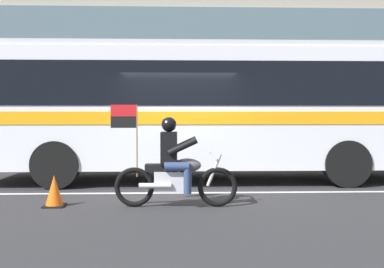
# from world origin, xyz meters

# --- Properties ---
(ground_plane) EXTENTS (60.00, 60.00, 0.00)m
(ground_plane) POSITION_xyz_m (0.00, 0.00, 0.00)
(ground_plane) COLOR #2B2B2D
(sidewalk_curb) EXTENTS (28.00, 3.80, 0.15)m
(sidewalk_curb) POSITION_xyz_m (0.00, 5.10, 0.07)
(sidewalk_curb) COLOR #B7B2A8
(sidewalk_curb) RESTS_ON ground_plane
(lane_center_stripe) EXTENTS (26.60, 0.14, 0.01)m
(lane_center_stripe) POSITION_xyz_m (0.00, -0.60, 0.00)
(lane_center_stripe) COLOR silver
(lane_center_stripe) RESTS_ON ground_plane
(transit_bus) EXTENTS (10.89, 2.65, 3.22)m
(transit_bus) POSITION_xyz_m (0.71, 1.19, 1.88)
(transit_bus) COLOR silver
(transit_bus) RESTS_ON ground_plane
(motorcycle_with_rider) EXTENTS (2.20, 0.64, 1.78)m
(motorcycle_with_rider) POSITION_xyz_m (-0.09, -1.98, 0.67)
(motorcycle_with_rider) COLOR black
(motorcycle_with_rider) RESTS_ON ground_plane
(fire_hydrant) EXTENTS (0.22, 0.30, 0.75)m
(fire_hydrant) POSITION_xyz_m (0.15, 4.21, 0.52)
(fire_hydrant) COLOR red
(fire_hydrant) RESTS_ON sidewalk_curb
(traffic_cone) EXTENTS (0.36, 0.36, 0.55)m
(traffic_cone) POSITION_xyz_m (-2.19, -1.89, 0.26)
(traffic_cone) COLOR #EA590F
(traffic_cone) RESTS_ON ground_plane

